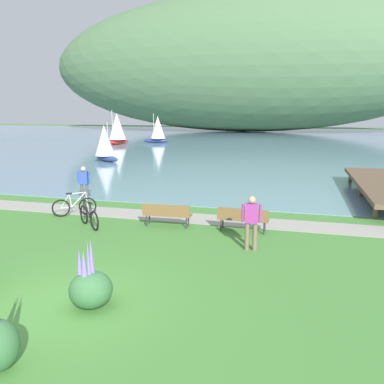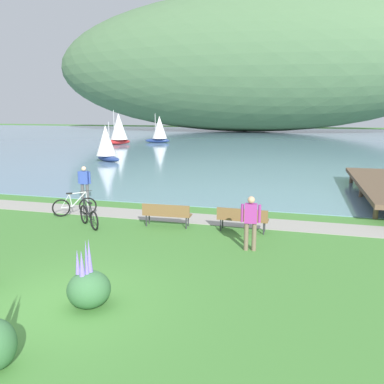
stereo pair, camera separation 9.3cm
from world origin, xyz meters
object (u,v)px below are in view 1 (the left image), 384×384
Objects in this scene: park_bench_near_camera at (243,218)px; sailboat_toward_hillside at (158,129)px; park_bench_further_along at (167,213)px; bicycle_leaning_near_bench at (75,206)px; sailboat_nearest_to_shore at (105,143)px; person_at_shoreline at (84,182)px; person_on_the_grass at (251,220)px; bicycle_beside_path at (89,217)px; sailboat_mid_bay at (117,128)px.

sailboat_toward_hillside reaches higher than park_bench_near_camera.
park_bench_near_camera is at bearing 2.14° from park_bench_further_along.
bicycle_leaning_near_bench is 36.41m from sailboat_toward_hillside.
sailboat_toward_hillside is at bearing 104.42° from bicycle_leaning_near_bench.
sailboat_toward_hillside reaches higher than sailboat_nearest_to_shore.
person_at_shoreline is at bearing 151.16° from park_bench_further_along.
park_bench_further_along is 1.06× the size of person_on_the_grass.
person_on_the_grass is at bearing -51.97° from sailboat_nearest_to_shore.
bicycle_beside_path is 6.17m from person_on_the_grass.
sailboat_mid_bay is at bearing 118.32° from park_bench_further_along.
sailboat_mid_bay is (-13.08, 31.46, 1.63)m from bicycle_leaning_near_bench.
sailboat_nearest_to_shore reaches higher than person_at_shoreline.
bicycle_beside_path is 0.37× the size of sailboat_toward_hillside.
person_on_the_grass is 0.41× the size of sailboat_mid_bay.
bicycle_beside_path is at bearing -66.18° from sailboat_mid_bay.
person_at_shoreline is at bearing 122.01° from bicycle_beside_path.
bicycle_beside_path is 0.43× the size of sailboat_nearest_to_shore.
sailboat_mid_bay is (-17.24, 31.99, 1.50)m from park_bench_further_along.
sailboat_toward_hillside is (4.02, 3.77, -0.20)m from sailboat_mid_bay.
sailboat_mid_bay reaches higher than person_on_the_grass.
bicycle_leaning_near_bench is 1.88m from bicycle_beside_path.
bicycle_leaning_near_bench is 1.07× the size of bicycle_beside_path.
park_bench_further_along is (-2.79, -0.10, 0.00)m from park_bench_near_camera.
sailboat_nearest_to_shore reaches higher than bicycle_beside_path.
sailboat_toward_hillside is (-13.22, 35.76, 1.31)m from park_bench_further_along.
person_at_shoreline is 0.52× the size of sailboat_nearest_to_shore.
bicycle_beside_path is 35.83m from sailboat_mid_bay.
park_bench_near_camera and park_bench_further_along have the same top height.
person_on_the_grass is at bearing -74.68° from park_bench_near_camera.
sailboat_mid_bay is at bearing 113.82° from bicycle_beside_path.
park_bench_further_along is at bearing -7.20° from bicycle_leaning_near_bench.
sailboat_mid_bay reaches higher than park_bench_near_camera.
sailboat_mid_bay is at bearing 112.10° from sailboat_nearest_to_shore.
person_on_the_grass is 0.45× the size of sailboat_toward_hillside.
sailboat_toward_hillside reaches higher than bicycle_beside_path.
bicycle_leaning_near_bench and bicycle_beside_path have the same top height.
park_bench_further_along is 38.15m from sailboat_toward_hillside.
park_bench_near_camera is 0.48× the size of sailboat_toward_hillside.
sailboat_mid_bay is (-14.45, 32.74, 1.63)m from bicycle_beside_path.
sailboat_toward_hillside is (-16.01, 35.65, 1.31)m from park_bench_near_camera.
park_bench_near_camera is 0.55× the size of sailboat_nearest_to_shore.
park_bench_near_camera is 1.06× the size of person_at_shoreline.
sailboat_nearest_to_shore is 0.86× the size of sailboat_toward_hillside.
sailboat_nearest_to_shore reaches higher than park_bench_near_camera.
sailboat_toward_hillside is at bearing 104.03° from person_at_shoreline.
sailboat_mid_bay reaches higher than bicycle_leaning_near_bench.
bicycle_leaning_near_bench is 0.35× the size of sailboat_mid_bay.
bicycle_beside_path is 0.82× the size of person_on_the_grass.
sailboat_nearest_to_shore reaches higher than person_on_the_grass.
sailboat_mid_bay is 5.52m from sailboat_toward_hillside.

